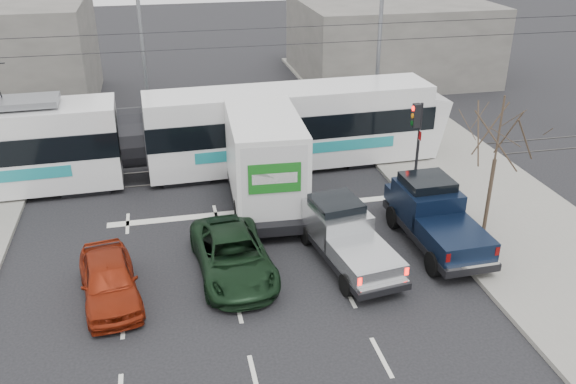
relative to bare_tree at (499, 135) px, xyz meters
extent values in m
plane|color=black|center=(-7.60, -2.50, -3.79)|extent=(120.00, 120.00, 0.00)
cube|color=gray|center=(1.40, -2.50, -3.72)|extent=(6.00, 60.00, 0.15)
cube|color=#33302D|center=(-7.60, 7.50, -3.78)|extent=(60.00, 1.60, 0.03)
cube|color=slate|center=(4.40, 21.50, -1.29)|extent=(12.00, 10.00, 5.00)
cylinder|color=#47382B|center=(0.00, 0.00, -2.27)|extent=(0.14, 0.14, 2.75)
cylinder|color=#47382B|center=(0.00, 0.00, 0.23)|extent=(0.07, 0.07, 2.25)
cylinder|color=black|center=(-1.00, 4.00, -1.84)|extent=(0.12, 0.12, 3.60)
cube|color=black|center=(-1.20, 4.00, -0.54)|extent=(0.28, 0.28, 0.95)
cylinder|color=#FF0C07|center=(-1.35, 4.00, -0.24)|extent=(0.06, 0.20, 0.20)
cylinder|color=orange|center=(-1.35, 4.00, -0.54)|extent=(0.06, 0.20, 0.20)
cylinder|color=#05330C|center=(-1.35, 4.00, -0.84)|extent=(0.06, 0.20, 0.20)
cube|color=white|center=(-1.02, 3.85, -1.34)|extent=(0.02, 0.30, 0.40)
cylinder|color=slate|center=(-0.10, 11.50, 0.71)|extent=(0.20, 0.20, 9.00)
cylinder|color=slate|center=(-11.60, 13.50, 0.71)|extent=(0.20, 0.20, 9.00)
cylinder|color=black|center=(-7.60, 7.50, 1.71)|extent=(60.00, 0.03, 0.03)
cylinder|color=black|center=(-7.60, 7.50, 2.41)|extent=(60.00, 0.03, 0.03)
cube|color=silver|center=(-5.48, 7.61, -2.79)|extent=(12.58, 3.00, 1.52)
cube|color=black|center=(-5.48, 7.61, -1.62)|extent=(12.65, 3.02, 1.03)
cube|color=silver|center=(-5.48, 7.61, -0.69)|extent=(12.58, 2.89, 0.97)
cube|color=teal|center=(-5.44, 6.29, -2.51)|extent=(8.76, 0.28, 0.48)
cylinder|color=black|center=(-12.28, 7.41, -1.83)|extent=(1.05, 2.55, 2.52)
cube|color=slate|center=(-16.36, 7.28, 0.02)|extent=(2.96, 1.66, 0.24)
cube|color=black|center=(-14.32, 7.35, -3.62)|extent=(2.01, 2.29, 0.35)
cube|color=black|center=(-10.24, 7.47, -3.62)|extent=(2.01, 2.29, 0.35)
cube|color=black|center=(-2.08, 7.71, -3.62)|extent=(2.01, 2.29, 0.35)
cube|color=black|center=(-5.40, -0.85, -3.31)|extent=(2.48, 5.31, 0.22)
cube|color=#B6B8BB|center=(-5.53, 0.06, -2.69)|extent=(2.02, 2.37, 1.01)
cube|color=black|center=(-5.54, 0.14, -2.16)|extent=(1.70, 1.73, 0.48)
cube|color=#B6B8BB|center=(-5.71, 1.27, -2.89)|extent=(1.79, 1.15, 0.48)
cube|color=#B6B8BB|center=(-5.23, -1.97, -2.95)|extent=(2.04, 2.53, 0.57)
cube|color=silver|center=(-5.04, -3.28, -3.19)|extent=(1.63, 0.39, 0.16)
cube|color=#FF0C07|center=(-5.83, -3.29, -2.87)|extent=(0.13, 0.09, 0.25)
cube|color=#FF0C07|center=(-4.29, -3.07, -2.87)|extent=(0.13, 0.09, 0.25)
cylinder|color=black|center=(-6.43, 0.65, -3.44)|extent=(0.35, 0.73, 0.71)
cylinder|color=black|center=(-4.83, 0.88, -3.44)|extent=(0.35, 0.73, 0.71)
cylinder|color=black|center=(-5.96, -2.59, -3.44)|extent=(0.35, 0.73, 0.71)
cylinder|color=black|center=(-4.36, -2.36, -3.44)|extent=(0.35, 0.73, 0.71)
cube|color=black|center=(-7.30, 4.41, -3.20)|extent=(2.93, 7.63, 0.38)
cube|color=white|center=(-7.17, 7.26, -2.29)|extent=(2.53, 1.92, 1.72)
cube|color=black|center=(-7.16, 7.41, -1.65)|extent=(2.17, 1.30, 0.64)
cube|color=silver|center=(-7.33, 3.66, -1.62)|extent=(2.81, 5.22, 3.17)
cube|color=silver|center=(-7.45, 1.13, -1.62)|extent=(2.27, 0.16, 2.79)
cube|color=#166219|center=(-7.46, 1.07, -1.37)|extent=(1.80, 0.11, 1.08)
cube|color=black|center=(-7.46, 0.88, -3.31)|extent=(2.33, 0.38, 0.19)
cylinder|color=black|center=(-8.32, 6.86, -3.31)|extent=(0.37, 0.98, 0.97)
cylinder|color=black|center=(-6.05, 6.76, -3.31)|extent=(0.37, 0.98, 0.97)
cylinder|color=black|center=(-8.53, 2.36, -3.26)|extent=(0.37, 1.09, 1.07)
cylinder|color=black|center=(-6.27, 2.25, -3.26)|extent=(0.37, 1.09, 1.07)
cube|color=black|center=(-2.10, -0.47, -3.23)|extent=(2.03, 5.17, 0.26)
cube|color=black|center=(-2.12, 0.45, -2.51)|extent=(1.91, 2.20, 1.18)
cube|color=black|center=(-2.13, 0.56, -1.90)|extent=(1.65, 1.58, 0.56)
cube|color=black|center=(-2.16, 1.68, -2.75)|extent=(1.82, 0.97, 0.56)
cube|color=black|center=(-2.07, -1.59, -2.82)|extent=(1.92, 2.35, 0.67)
cube|color=silver|center=(-2.03, -2.92, -3.10)|extent=(1.75, 0.23, 0.18)
cube|color=#590505|center=(-2.87, -2.84, -2.72)|extent=(0.15, 0.09, 0.29)
cube|color=#590505|center=(-1.20, -2.80, -2.72)|extent=(0.15, 0.09, 0.29)
cylinder|color=black|center=(-3.02, 1.15, -3.38)|extent=(0.31, 0.83, 0.82)
cylinder|color=black|center=(-1.27, 1.19, -3.38)|extent=(0.31, 0.83, 0.82)
cylinder|color=black|center=(-2.93, -2.13, -3.38)|extent=(0.31, 0.83, 0.82)
cylinder|color=black|center=(-1.18, -2.08, -3.38)|extent=(0.31, 0.83, 0.82)
imported|color=black|center=(-9.18, -0.68, -3.12)|extent=(2.54, 4.97, 1.35)
imported|color=maroon|center=(-12.97, -1.28, -3.11)|extent=(2.20, 4.20, 1.37)
camera|label=1|loc=(-10.98, -17.28, 7.08)|focal=38.00mm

